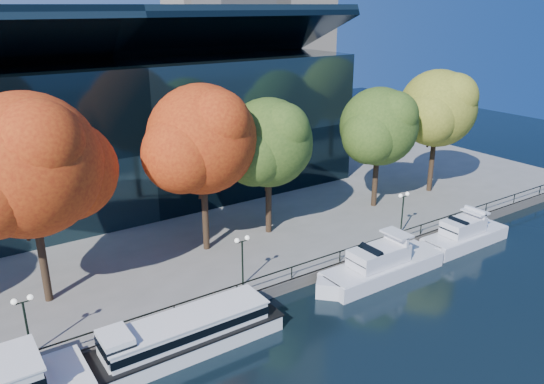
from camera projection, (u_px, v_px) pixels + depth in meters
ground at (317, 307)px, 39.68m from camera, size 160.00×160.00×0.00m
promenade at (139, 177)px, 67.87m from camera, size 90.00×67.08×1.00m
railing at (292, 267)px, 41.56m from camera, size 88.20×0.08×0.99m
convention_building at (114, 126)px, 59.50m from camera, size 50.00×24.57×21.43m
tour_boat at (175, 337)px, 34.01m from camera, size 15.36×3.43×2.91m
cruiser_near at (378, 266)px, 43.55m from camera, size 12.56×3.23×3.64m
cruiser_far at (462, 235)px, 49.41m from camera, size 10.48×2.90×3.42m
tree_1 at (32, 168)px, 35.46m from camera, size 12.32×10.10×15.22m
tree_2 at (204, 141)px, 43.76m from camera, size 11.43×9.38×14.49m
tree_3 at (270, 144)px, 47.64m from camera, size 10.05×8.24×12.73m
tree_4 at (380, 128)px, 54.21m from camera, size 10.03×8.22×12.64m
tree_5 at (439, 110)px, 58.49m from camera, size 10.62×8.71×13.83m
lamp_0 at (24, 312)px, 31.78m from camera, size 1.26×0.36×4.03m
lamp_1 at (242, 250)px, 39.87m from camera, size 1.26×0.36×4.03m
lamp_2 at (403, 204)px, 49.10m from camera, size 1.26×0.36×4.03m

